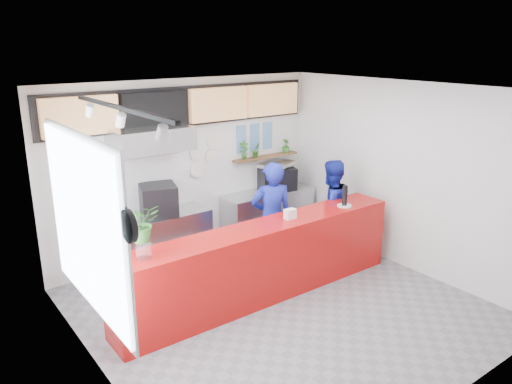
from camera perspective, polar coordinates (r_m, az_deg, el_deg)
floor at (r=7.16m, az=2.78°, el=-13.04°), size 5.00×5.00×0.00m
ceiling at (r=6.23m, az=3.18°, el=11.61°), size 5.00×5.00×0.00m
wall_back at (r=8.54m, az=-7.80°, el=2.70°), size 5.00×0.00×5.00m
wall_left at (r=5.40m, az=-18.07°, el=-6.55°), size 0.00×5.00×5.00m
wall_right at (r=8.31m, az=16.39°, el=1.76°), size 0.00×5.00×5.00m
service_counter at (r=7.19m, az=0.80°, el=-7.97°), size 4.50×0.60×1.10m
cream_band at (r=8.33m, az=-8.07°, el=10.04°), size 5.00×0.02×0.80m
prep_bench at (r=8.27m, az=-11.34°, el=-5.63°), size 1.80×0.60×0.90m
panini_oven at (r=8.06m, az=-11.10°, el=-0.92°), size 0.69×0.69×0.50m
extraction_hood at (r=7.74m, az=-11.91°, el=5.96°), size 1.20×0.70×0.35m
hood_lip at (r=7.78m, az=-11.82°, el=4.51°), size 1.20×0.69×0.31m
right_bench at (r=9.40m, az=1.37°, el=-2.50°), size 1.80×0.60×0.90m
espresso_machine at (r=9.33m, az=2.42°, el=1.56°), size 0.75×0.64×0.41m
espresso_tray at (r=9.26m, az=2.44°, el=3.20°), size 0.79×0.65×0.06m
herb_shelf at (r=9.31m, az=1.14°, el=4.05°), size 1.40×0.18×0.04m
menu_board_far_left at (r=7.55m, az=-19.43°, el=8.18°), size 1.10×0.10×0.55m
menu_board_mid_left at (r=7.97m, az=-11.42°, el=9.21°), size 1.10×0.10×0.55m
menu_board_mid_right at (r=8.53m, az=-4.29°, el=9.98°), size 1.10×0.10×0.55m
menu_board_far_right at (r=9.20m, az=1.91°, el=10.52°), size 1.10×0.10×0.55m
soffit at (r=8.31m, az=-7.95°, el=9.68°), size 4.80×0.04×0.65m
window_pane at (r=5.61m, az=-18.98°, el=-3.58°), size 0.04×2.20×1.90m
window_frame at (r=5.61m, az=-18.79°, el=-3.54°), size 0.03×2.30×2.00m
wall_clock_rim at (r=4.42m, az=-14.35°, el=-3.80°), size 0.05×0.30×0.30m
wall_clock_face at (r=4.43m, az=-14.00°, el=-3.72°), size 0.02×0.26×0.26m
track_rail at (r=5.16m, az=-15.30°, el=9.27°), size 0.05×2.40×0.04m
dec_plate_a at (r=8.53m, az=-6.88°, el=4.44°), size 0.24×0.03×0.24m
dec_plate_b at (r=8.70m, az=-5.15°, el=4.07°), size 0.24×0.03×0.24m
dec_plate_c at (r=8.60m, az=-6.81°, el=2.49°), size 0.24×0.03×0.24m
dec_plate_d at (r=8.67m, az=-4.91°, el=5.73°), size 0.24×0.03×0.24m
photo_frame_a at (r=8.99m, az=-1.69°, el=6.82°), size 0.20×0.02×0.25m
photo_frame_b at (r=9.16m, az=-0.15°, el=7.02°), size 0.20×0.02×0.25m
photo_frame_c at (r=9.34m, az=1.34°, el=7.21°), size 0.20×0.02×0.25m
photo_frame_d at (r=9.03m, az=-1.68°, el=5.26°), size 0.20×0.02×0.25m
photo_frame_e at (r=9.21m, az=-0.15°, el=5.49°), size 0.20×0.02×0.25m
photo_frame_f at (r=9.38m, az=1.33°, el=5.71°), size 0.20×0.02×0.25m
staff_center at (r=7.83m, az=1.79°, el=-3.02°), size 0.78×0.66×1.81m
staff_right at (r=8.52m, az=8.48°, el=-1.94°), size 0.90×0.74×1.70m
herb_a at (r=8.98m, az=-1.37°, el=4.80°), size 0.21×0.17×0.34m
herb_b at (r=9.15m, az=0.02°, el=4.81°), size 0.16×0.14×0.27m
herb_d at (r=9.58m, az=3.42°, el=5.30°), size 0.18×0.16×0.26m
glass_vase at (r=6.07m, az=-12.74°, el=-6.43°), size 0.21×0.21×0.22m
basil_vase at (r=5.95m, az=-12.95°, el=-3.48°), size 0.41×0.36×0.45m
napkin_holder at (r=7.23m, az=3.92°, el=-2.52°), size 0.17×0.11×0.15m
white_plate at (r=7.89m, az=10.05°, el=-1.55°), size 0.29×0.29×0.02m
pepper_mill at (r=7.84m, az=10.11°, el=-0.41°), size 0.09×0.09×0.32m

